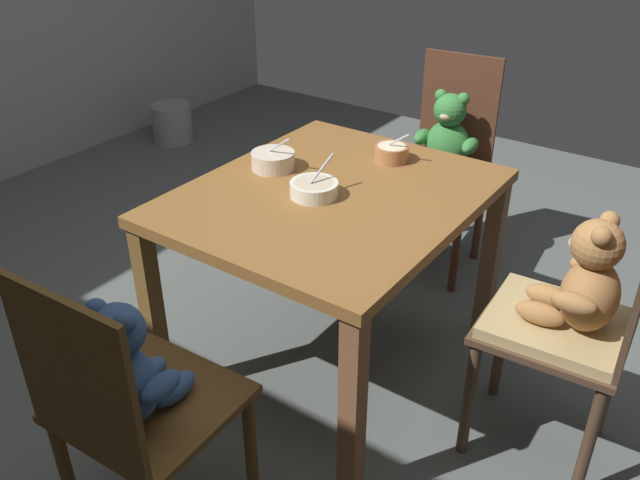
% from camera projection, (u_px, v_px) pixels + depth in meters
% --- Properties ---
extents(ground_plane, '(5.20, 5.20, 0.04)m').
position_uv_depth(ground_plane, '(331.00, 365.00, 2.56)').
color(ground_plane, '#565C59').
extents(dining_table, '(1.05, 0.88, 0.72)m').
position_uv_depth(dining_table, '(332.00, 217.00, 2.24)').
color(dining_table, brown).
rests_on(dining_table, ground_plane).
extents(teddy_chair_near_right, '(0.41, 0.41, 0.95)m').
position_uv_depth(teddy_chair_near_right, '(446.00, 150.00, 2.91)').
color(teddy_chair_near_right, '#542E1F').
rests_on(teddy_chair_near_right, ground_plane).
extents(teddy_chair_near_left, '(0.42, 0.43, 0.90)m').
position_uv_depth(teddy_chair_near_left, '(129.00, 389.00, 1.63)').
color(teddy_chair_near_left, '#553918').
rests_on(teddy_chair_near_left, ground_plane).
extents(teddy_chair_near_front, '(0.40, 0.44, 0.89)m').
position_uv_depth(teddy_chair_near_front, '(576.00, 308.00, 1.90)').
color(teddy_chair_near_front, '#4B3525').
rests_on(teddy_chair_near_front, ground_plane).
extents(porridge_bowl_terracotta_near_right, '(0.12, 0.13, 0.12)m').
position_uv_depth(porridge_bowl_terracotta_near_right, '(391.00, 153.00, 2.40)').
color(porridge_bowl_terracotta_near_right, '#B57447').
rests_on(porridge_bowl_terracotta_near_right, dining_table).
extents(porridge_bowl_cream_far_center, '(0.15, 0.16, 0.14)m').
position_uv_depth(porridge_bowl_cream_far_center, '(273.00, 160.00, 2.34)').
color(porridge_bowl_cream_far_center, beige).
rests_on(porridge_bowl_cream_far_center, dining_table).
extents(porridge_bowl_white_center, '(0.17, 0.16, 0.13)m').
position_uv_depth(porridge_bowl_white_center, '(314.00, 189.00, 2.15)').
color(porridge_bowl_white_center, silver).
rests_on(porridge_bowl_white_center, dining_table).
extents(metal_pail, '(0.26, 0.26, 0.25)m').
position_uv_depth(metal_pail, '(172.00, 123.00, 4.46)').
color(metal_pail, '#93969B').
rests_on(metal_pail, ground_plane).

